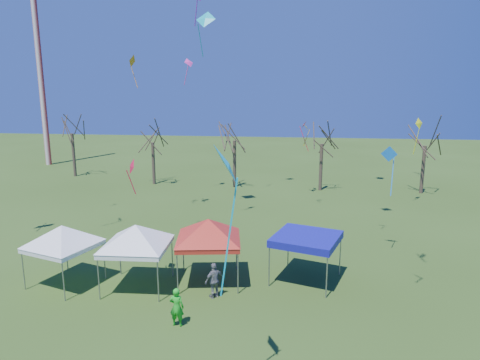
% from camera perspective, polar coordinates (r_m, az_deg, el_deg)
% --- Properties ---
extents(ground, '(140.00, 140.00, 0.00)m').
position_cam_1_polar(ground, '(19.68, -4.04, -17.12)').
color(ground, '#2F4A18').
rests_on(ground, ground).
extents(radio_mast, '(0.70, 0.70, 25.00)m').
position_cam_1_polar(radio_mast, '(59.87, -25.16, 13.75)').
color(radio_mast, silver).
rests_on(radio_mast, ground).
extents(tree_0, '(3.83, 3.83, 8.44)m').
position_cam_1_polar(tree_0, '(50.57, -21.64, 7.71)').
color(tree_0, '#3D2D21').
rests_on(tree_0, ground).
extents(tree_1, '(3.42, 3.42, 7.54)m').
position_cam_1_polar(tree_1, '(44.02, -11.66, 6.88)').
color(tree_1, '#3D2D21').
rests_on(tree_1, ground).
extents(tree_2, '(3.71, 3.71, 8.18)m').
position_cam_1_polar(tree_2, '(41.75, -0.75, 7.54)').
color(tree_2, '#3D2D21').
rests_on(tree_2, ground).
extents(tree_3, '(3.59, 3.59, 7.91)m').
position_cam_1_polar(tree_3, '(41.09, 10.95, 6.95)').
color(tree_3, '#3D2D21').
rests_on(tree_3, ground).
extents(tree_4, '(3.58, 3.58, 7.89)m').
position_cam_1_polar(tree_4, '(42.65, 23.62, 6.32)').
color(tree_4, '#3D2D21').
rests_on(tree_4, ground).
extents(tent_white_west, '(3.82, 3.82, 3.54)m').
position_cam_1_polar(tent_white_west, '(22.74, -22.67, -6.11)').
color(tent_white_west, gray).
rests_on(tent_white_west, ground).
extents(tent_white_mid, '(4.21, 4.21, 3.72)m').
position_cam_1_polar(tent_white_mid, '(21.22, -13.75, -6.38)').
color(tent_white_mid, gray).
rests_on(tent_white_mid, ground).
extents(tent_red, '(4.27, 4.27, 3.81)m').
position_cam_1_polar(tent_red, '(21.29, -4.25, -5.77)').
color(tent_red, gray).
rests_on(tent_red, ground).
extents(tent_blue, '(3.85, 3.85, 2.41)m').
position_cam_1_polar(tent_blue, '(21.86, 8.86, -7.79)').
color(tent_blue, gray).
rests_on(tent_blue, ground).
extents(person_green, '(0.63, 0.44, 1.66)m').
position_cam_1_polar(person_green, '(18.45, -8.43, -16.41)').
color(person_green, green).
rests_on(person_green, ground).
extents(person_grey, '(1.02, 0.99, 1.71)m').
position_cam_1_polar(person_grey, '(20.47, -3.44, -13.20)').
color(person_grey, slate).
rests_on(person_grey, ground).
extents(kite_19, '(0.60, 0.81, 2.00)m').
position_cam_1_polar(kite_19, '(39.08, 8.85, 6.90)').
color(kite_19, orange).
rests_on(kite_19, ground).
extents(kite_17, '(0.94, 0.56, 2.83)m').
position_cam_1_polar(kite_17, '(25.56, 19.30, 3.16)').
color(kite_17, '#167CEF').
rests_on(kite_17, ground).
extents(kite_13, '(1.07, 1.12, 2.35)m').
position_cam_1_polar(kite_13, '(38.89, -6.85, 15.25)').
color(kite_13, '#FD38AC').
rests_on(kite_13, ground).
extents(kite_12, '(0.89, 0.84, 3.02)m').
position_cam_1_polar(kite_12, '(37.61, 22.78, 6.87)').
color(kite_12, '#F2F91A').
rests_on(kite_12, ground).
extents(kite_2, '(0.64, 1.21, 2.94)m').
position_cam_1_polar(kite_2, '(40.38, -14.22, 15.11)').
color(kite_2, orange).
rests_on(kite_2, ground).
extents(kite_1, '(0.69, 0.82, 1.82)m').
position_cam_1_polar(kite_1, '(20.87, -14.31, 1.68)').
color(kite_1, red).
rests_on(kite_1, ground).
extents(kite_22, '(0.87, 0.95, 2.79)m').
position_cam_1_polar(kite_22, '(38.23, 8.50, 7.17)').
color(kite_22, red).
rests_on(kite_22, ground).
extents(kite_11, '(1.64, 1.22, 3.22)m').
position_cam_1_polar(kite_11, '(32.49, -4.62, 20.61)').
color(kite_11, '#0CB3BD').
rests_on(kite_11, ground).
extents(kite_5, '(1.15, 1.56, 4.51)m').
position_cam_1_polar(kite_5, '(12.02, -1.71, 1.87)').
color(kite_5, '#0DB5D1').
rests_on(kite_5, ground).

